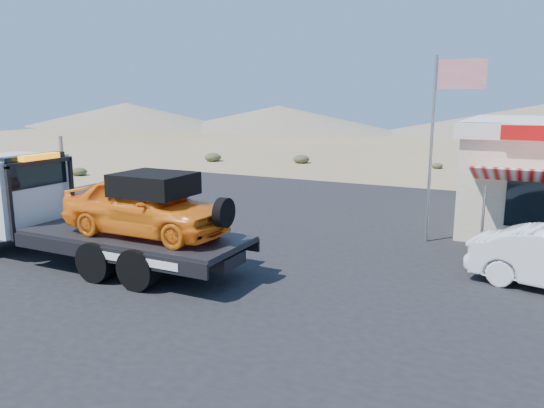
# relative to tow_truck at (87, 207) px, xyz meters

# --- Properties ---
(ground) EXTENTS (120.00, 120.00, 0.00)m
(ground) POSITION_rel_tow_truck_xyz_m (3.62, 2.12, -1.65)
(ground) COLOR olive
(ground) RESTS_ON ground
(asphalt_lot) EXTENTS (32.00, 24.00, 0.02)m
(asphalt_lot) POSITION_rel_tow_truck_xyz_m (5.62, 5.12, -1.64)
(asphalt_lot) COLOR black
(asphalt_lot) RESTS_ON ground
(tow_truck) EXTENTS (9.15, 2.71, 3.06)m
(tow_truck) POSITION_rel_tow_truck_xyz_m (0.00, 0.00, 0.00)
(tow_truck) COLOR black
(tow_truck) RESTS_ON asphalt_lot
(flagpole) EXTENTS (1.55, 0.10, 6.00)m
(flagpole) POSITION_rel_tow_truck_xyz_m (8.55, 6.62, 2.12)
(flagpole) COLOR #99999E
(flagpole) RESTS_ON asphalt_lot
(desert_scrub) EXTENTS (24.11, 34.07, 0.67)m
(desert_scrub) POSITION_rel_tow_truck_xyz_m (-10.48, 10.61, -1.35)
(desert_scrub) COLOR #363B20
(desert_scrub) RESTS_ON ground
(distant_hills) EXTENTS (126.00, 48.00, 4.20)m
(distant_hills) POSITION_rel_tow_truck_xyz_m (-6.15, 57.27, 0.24)
(distant_hills) COLOR #726B59
(distant_hills) RESTS_ON ground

